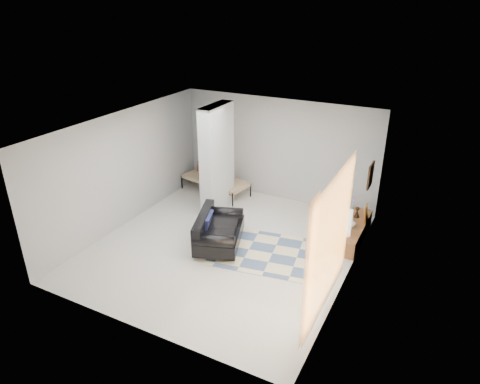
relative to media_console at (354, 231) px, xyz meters
The scene contains 17 objects.
floor 3.02m from the media_console, 146.76° to the right, with size 6.00×6.00×0.00m, color silver.
ceiling 3.98m from the media_console, 146.76° to the right, with size 6.00×6.00×0.00m, color white.
wall_back 3.10m from the media_console, 151.86° to the left, with size 6.00×6.00×0.00m, color #ABAEAF.
wall_front 5.42m from the media_console, 118.45° to the right, with size 6.00×6.00×0.00m, color #ABAEAF.
wall_left 5.65m from the media_console, 162.60° to the right, with size 6.00×6.00×0.00m, color #ABAEAF.
wall_right 2.05m from the media_console, 82.08° to the right, with size 6.00×6.00×0.00m, color #ABAEAF.
partition_column 3.81m from the media_console, behind, with size 0.35×1.20×2.80m, color #B9BFC1.
hallway_door 4.87m from the media_console, 164.19° to the left, with size 0.85×0.06×2.04m, color white.
curtain 3.07m from the media_console, 86.94° to the right, with size 2.55×2.55×0.00m, color gold.
wall_art 1.46m from the media_console, ahead, with size 0.04×0.45×0.55m, color #301D0D.
media_console is the anchor object (origin of this frame).
loveseat 3.20m from the media_console, 148.57° to the right, with size 1.39×1.80×0.76m.
daybed 4.30m from the media_console, 168.93° to the left, with size 2.09×1.20×0.77m.
area_rug 2.05m from the media_console, 134.63° to the right, with size 2.63×1.75×0.01m, color beige.
cylinder_lamp 0.79m from the media_console, 91.92° to the right, with size 0.12×0.12×0.63m, color white.
bronze_figurine 0.49m from the media_console, 97.96° to the left, with size 0.13×0.13×0.27m, color black, non-canonical shape.
vase 0.35m from the media_console, 106.62° to the right, with size 0.20×0.20×0.21m, color white.
Camera 1 is at (4.12, -7.27, 5.18)m, focal length 32.00 mm.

